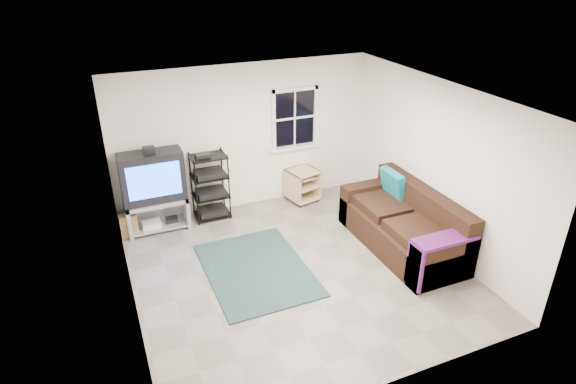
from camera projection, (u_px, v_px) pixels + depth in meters
name	position (u px, v px, depth m)	size (l,w,h in m)	color
room	(295.00, 122.00, 8.66)	(4.60, 4.62, 4.60)	gray
tv_unit	(153.00, 185.00, 7.84)	(1.01, 0.50, 1.48)	#A3A2AB
av_rack	(211.00, 190.00, 8.33)	(0.60, 0.44, 1.20)	black
side_table_left	(301.00, 184.00, 9.03)	(0.62, 0.62, 0.61)	#CFB47F
side_table_right	(303.00, 185.00, 9.08)	(0.50, 0.50, 0.50)	#CFB47F
sofa	(405.00, 226.00, 7.54)	(1.01, 2.27, 1.04)	black
shag_rug	(257.00, 269.00, 7.11)	(1.43, 1.97, 0.02)	black
paper_bag	(128.00, 225.00, 7.89)	(0.28, 0.18, 0.39)	olive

